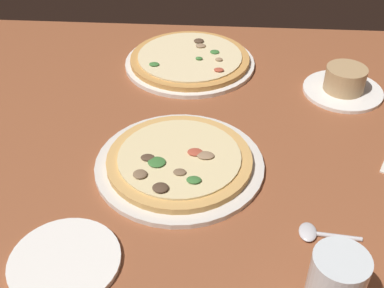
{
  "coord_description": "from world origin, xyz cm",
  "views": [
    {
      "loc": [
        2.77,
        -72.72,
        61.62
      ],
      "look_at": [
        -2.06,
        -2.96,
        7.0
      ],
      "focal_mm": 45.38,
      "sensor_mm": 36.0,
      "label": 1
    }
  ],
  "objects_px": {
    "water_glass": "(335,286)",
    "side_plate": "(65,261)",
    "spoon": "(315,233)",
    "pizza_side": "(190,60)",
    "ramekin_on_saucer": "(344,83)",
    "pizza_main": "(179,162)"
  },
  "relations": [
    {
      "from": "spoon",
      "to": "water_glass",
      "type": "bearing_deg",
      "value": -88.14
    },
    {
      "from": "pizza_main",
      "to": "spoon",
      "type": "bearing_deg",
      "value": -33.45
    },
    {
      "from": "water_glass",
      "to": "side_plate",
      "type": "relative_size",
      "value": 0.59
    },
    {
      "from": "water_glass",
      "to": "side_plate",
      "type": "height_order",
      "value": "water_glass"
    },
    {
      "from": "ramekin_on_saucer",
      "to": "water_glass",
      "type": "distance_m",
      "value": 0.56
    },
    {
      "from": "side_plate",
      "to": "water_glass",
      "type": "bearing_deg",
      "value": -6.6
    },
    {
      "from": "ramekin_on_saucer",
      "to": "side_plate",
      "type": "xyz_separation_m",
      "value": [
        -0.49,
        -0.51,
        -0.02
      ]
    },
    {
      "from": "water_glass",
      "to": "side_plate",
      "type": "xyz_separation_m",
      "value": [
        -0.38,
        0.04,
        -0.04
      ]
    },
    {
      "from": "ramekin_on_saucer",
      "to": "pizza_main",
      "type": "bearing_deg",
      "value": -140.62
    },
    {
      "from": "pizza_side",
      "to": "water_glass",
      "type": "relative_size",
      "value": 3.25
    },
    {
      "from": "water_glass",
      "to": "spoon",
      "type": "bearing_deg",
      "value": 91.86
    },
    {
      "from": "side_plate",
      "to": "spoon",
      "type": "relative_size",
      "value": 1.68
    },
    {
      "from": "side_plate",
      "to": "ramekin_on_saucer",
      "type": "bearing_deg",
      "value": 46.11
    },
    {
      "from": "pizza_side",
      "to": "ramekin_on_saucer",
      "type": "xyz_separation_m",
      "value": [
        0.35,
        -0.1,
        0.01
      ]
    },
    {
      "from": "pizza_main",
      "to": "water_glass",
      "type": "bearing_deg",
      "value": -49.98
    },
    {
      "from": "pizza_side",
      "to": "water_glass",
      "type": "bearing_deg",
      "value": -70.08
    },
    {
      "from": "pizza_main",
      "to": "water_glass",
      "type": "height_order",
      "value": "water_glass"
    },
    {
      "from": "water_glass",
      "to": "side_plate",
      "type": "bearing_deg",
      "value": 173.4
    },
    {
      "from": "water_glass",
      "to": "spoon",
      "type": "relative_size",
      "value": 0.98
    },
    {
      "from": "pizza_side",
      "to": "side_plate",
      "type": "height_order",
      "value": "pizza_side"
    },
    {
      "from": "ramekin_on_saucer",
      "to": "spoon",
      "type": "bearing_deg",
      "value": -105.23
    },
    {
      "from": "pizza_side",
      "to": "spoon",
      "type": "xyz_separation_m",
      "value": [
        0.23,
        -0.53,
        -0.01
      ]
    }
  ]
}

